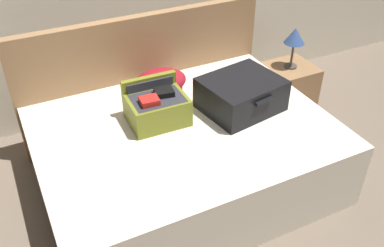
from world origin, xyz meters
name	(u,v)px	position (x,y,z in m)	size (l,w,h in m)	color
ground_plane	(210,217)	(0.00, 0.00, 0.00)	(12.00, 12.00, 0.00)	#6B5B4C
bed	(185,156)	(0.00, 0.40, 0.26)	(2.02, 1.51, 0.52)	beige
headboard	(144,76)	(0.00, 1.19, 0.52)	(2.06, 0.08, 1.04)	olive
hard_case_large	(241,94)	(0.47, 0.43, 0.64)	(0.60, 0.53, 0.24)	black
hard_case_medium	(157,107)	(-0.14, 0.55, 0.63)	(0.41, 0.33, 0.28)	olive
pillow_near_headboard	(161,81)	(0.05, 0.93, 0.60)	(0.41, 0.32, 0.16)	maroon
nightstand	(287,88)	(1.29, 0.90, 0.22)	(0.44, 0.40, 0.44)	olive
table_lamp	(295,37)	(1.29, 0.90, 0.73)	(0.18, 0.18, 0.37)	#3F3833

